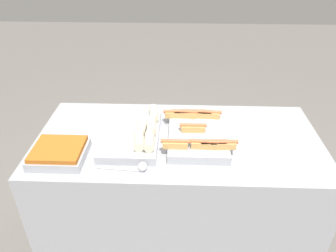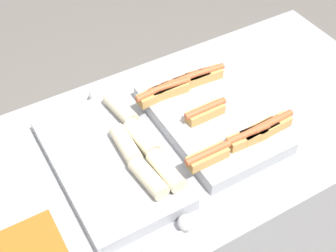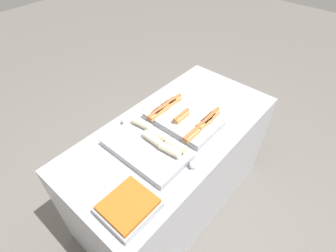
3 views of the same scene
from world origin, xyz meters
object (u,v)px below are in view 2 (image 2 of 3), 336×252
serving_spoon_near (180,226)px  tray_hotdogs (210,116)px  serving_spoon_far (91,98)px  tray_wraps (115,160)px

serving_spoon_near → tray_hotdogs: bearing=45.3°
serving_spoon_far → tray_hotdogs: bearing=-44.2°
serving_spoon_near → serving_spoon_far: (-0.00, 0.61, 0.00)m
serving_spoon_near → tray_wraps: bearing=100.9°
tray_hotdogs → serving_spoon_far: size_ratio=1.97×
tray_wraps → tray_hotdogs: bearing=1.5°
serving_spoon_near → serving_spoon_far: size_ratio=1.04×
serving_spoon_near → serving_spoon_far: bearing=90.3°
tray_hotdogs → serving_spoon_near: (-0.31, -0.31, -0.02)m
tray_hotdogs → tray_wraps: 0.36m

